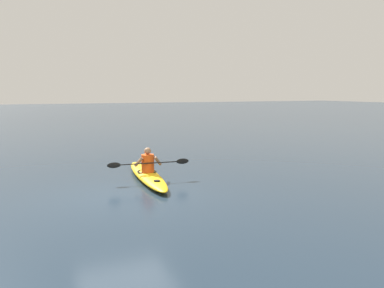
# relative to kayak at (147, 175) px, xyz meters

# --- Properties ---
(ground_plane) EXTENTS (160.00, 160.00, 0.00)m
(ground_plane) POSITION_rel_kayak_xyz_m (1.12, 1.63, -0.13)
(ground_plane) COLOR #1E2D3D
(kayak) EXTENTS (1.09, 4.49, 0.25)m
(kayak) POSITION_rel_kayak_xyz_m (0.00, 0.00, 0.00)
(kayak) COLOR #EAB214
(kayak) RESTS_ON ground
(kayaker) EXTENTS (2.49, 0.53, 0.76)m
(kayaker) POSITION_rel_kayak_xyz_m (0.02, 0.16, 0.43)
(kayaker) COLOR #E04C14
(kayaker) RESTS_ON kayak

